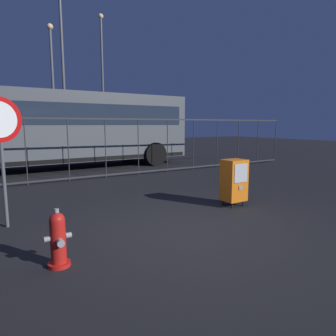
{
  "coord_description": "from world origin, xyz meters",
  "views": [
    {
      "loc": [
        -2.86,
        -3.92,
        1.77
      ],
      "look_at": [
        0.3,
        1.2,
        0.9
      ],
      "focal_mm": 32.3,
      "sensor_mm": 36.0,
      "label": 1
    }
  ],
  "objects_px": {
    "fire_hydrant": "(58,239)",
    "newspaper_box_primary": "(234,180)",
    "street_light_far_left": "(102,75)",
    "stop_sign": "(0,135)",
    "street_light_near_left": "(63,62)",
    "street_light_far_right": "(53,81)",
    "bus_near": "(59,126)"
  },
  "relations": [
    {
      "from": "street_light_near_left",
      "to": "bus_near",
      "type": "bearing_deg",
      "value": -107.13
    },
    {
      "from": "newspaper_box_primary",
      "to": "street_light_far_right",
      "type": "height_order",
      "value": "street_light_far_right"
    },
    {
      "from": "fire_hydrant",
      "to": "street_light_near_left",
      "type": "xyz_separation_m",
      "value": [
        3.02,
        12.3,
        4.5
      ]
    },
    {
      "from": "street_light_far_left",
      "to": "street_light_far_right",
      "type": "distance_m",
      "value": 3.87
    },
    {
      "from": "bus_near",
      "to": "street_light_far_left",
      "type": "relative_size",
      "value": 1.23
    },
    {
      "from": "bus_near",
      "to": "street_light_far_left",
      "type": "height_order",
      "value": "street_light_far_left"
    },
    {
      "from": "stop_sign",
      "to": "bus_near",
      "type": "distance_m",
      "value": 7.18
    },
    {
      "from": "street_light_near_left",
      "to": "newspaper_box_primary",
      "type": "bearing_deg",
      "value": -85.6
    },
    {
      "from": "newspaper_box_primary",
      "to": "street_light_far_right",
      "type": "bearing_deg",
      "value": 95.13
    },
    {
      "from": "street_light_far_right",
      "to": "fire_hydrant",
      "type": "bearing_deg",
      "value": -101.45
    },
    {
      "from": "street_light_far_right",
      "to": "newspaper_box_primary",
      "type": "bearing_deg",
      "value": -84.87
    },
    {
      "from": "fire_hydrant",
      "to": "street_light_far_left",
      "type": "relative_size",
      "value": 0.09
    },
    {
      "from": "newspaper_box_primary",
      "to": "bus_near",
      "type": "relative_size",
      "value": 0.1
    },
    {
      "from": "street_light_far_right",
      "to": "street_light_near_left",
      "type": "bearing_deg",
      "value": -78.58
    },
    {
      "from": "newspaper_box_primary",
      "to": "street_light_far_left",
      "type": "height_order",
      "value": "street_light_far_left"
    },
    {
      "from": "newspaper_box_primary",
      "to": "stop_sign",
      "type": "bearing_deg",
      "value": 166.75
    },
    {
      "from": "fire_hydrant",
      "to": "street_light_near_left",
      "type": "height_order",
      "value": "street_light_near_left"
    },
    {
      "from": "stop_sign",
      "to": "street_light_near_left",
      "type": "height_order",
      "value": "street_light_near_left"
    },
    {
      "from": "street_light_far_left",
      "to": "street_light_far_right",
      "type": "height_order",
      "value": "street_light_far_left"
    },
    {
      "from": "street_light_far_right",
      "to": "street_light_far_left",
      "type": "bearing_deg",
      "value": 26.59
    },
    {
      "from": "bus_near",
      "to": "stop_sign",
      "type": "bearing_deg",
      "value": -110.52
    },
    {
      "from": "street_light_near_left",
      "to": "street_light_far_right",
      "type": "relative_size",
      "value": 1.22
    },
    {
      "from": "fire_hydrant",
      "to": "stop_sign",
      "type": "distance_m",
      "value": 2.39
    },
    {
      "from": "newspaper_box_primary",
      "to": "street_light_near_left",
      "type": "relative_size",
      "value": 0.12
    },
    {
      "from": "bus_near",
      "to": "street_light_far_left",
      "type": "bearing_deg",
      "value": 56.02
    },
    {
      "from": "newspaper_box_primary",
      "to": "bus_near",
      "type": "bearing_deg",
      "value": 104.1
    },
    {
      "from": "street_light_near_left",
      "to": "street_light_far_left",
      "type": "height_order",
      "value": "street_light_far_left"
    },
    {
      "from": "newspaper_box_primary",
      "to": "stop_sign",
      "type": "height_order",
      "value": "stop_sign"
    },
    {
      "from": "bus_near",
      "to": "street_light_near_left",
      "type": "xyz_separation_m",
      "value": [
        1.09,
        3.53,
        3.14
      ]
    },
    {
      "from": "stop_sign",
      "to": "bus_near",
      "type": "bearing_deg",
      "value": 70.67
    },
    {
      "from": "stop_sign",
      "to": "street_light_far_left",
      "type": "xyz_separation_m",
      "value": [
        6.58,
        13.31,
        3.27
      ]
    },
    {
      "from": "fire_hydrant",
      "to": "newspaper_box_primary",
      "type": "xyz_separation_m",
      "value": [
        3.89,
        0.97,
        0.22
      ]
    }
  ]
}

